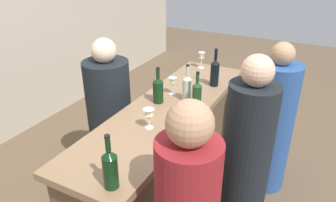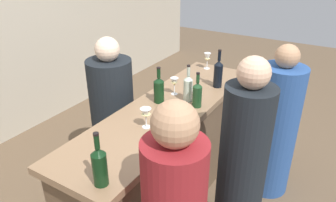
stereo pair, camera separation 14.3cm
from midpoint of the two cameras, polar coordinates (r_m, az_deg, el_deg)
name	(u,v)px [view 2 (the right image)]	position (r m, az deg, el deg)	size (l,w,h in m)	color
ground_plane	(168,201)	(3.05, 1.41, -17.33)	(12.00, 12.00, 0.00)	brown
bar_counter	(168,157)	(2.74, 1.52, -9.95)	(2.12, 0.58, 0.96)	brown
wine_bottle_leftmost_dark_green	(100,165)	(1.69, -9.70, -11.27)	(0.08, 0.08, 0.31)	black
wine_bottle_second_left_dark_green	(159,89)	(2.52, -0.01, 2.12)	(0.08, 0.08, 0.29)	black
wine_bottle_center_olive_green	(197,94)	(2.46, 6.88, 1.23)	(0.07, 0.07, 0.28)	#193D1E
wine_bottle_second_right_clear_pale	(188,88)	(2.55, 5.19, 2.38)	(0.07, 0.07, 0.30)	#B7C6B2
wine_bottle_rightmost_near_black	(218,73)	(2.84, 10.36, 4.91)	(0.08, 0.08, 0.34)	black
wine_glass_near_left	(146,114)	(2.17, -2.07, -2.36)	(0.08, 0.08, 0.14)	white
wine_glass_near_center	(174,83)	(2.66, 2.69, 3.28)	(0.07, 0.07, 0.15)	white
wine_glass_near_right	(207,58)	(3.26, 8.28, 7.56)	(0.07, 0.07, 0.16)	white
person_left_guest	(241,172)	(2.28, 14.71, -12.24)	(0.41, 0.41, 1.53)	black
person_center_guest	(275,129)	(3.01, 19.81, -4.68)	(0.47, 0.47, 1.40)	#284C8C
person_server_behind	(113,120)	(2.99, -8.37, -3.32)	(0.47, 0.47, 1.42)	black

